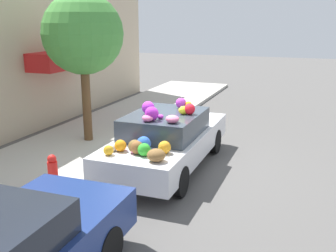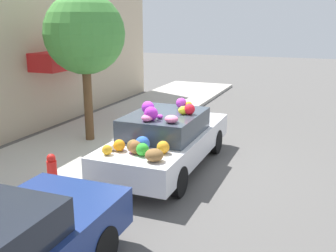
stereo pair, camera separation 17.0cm
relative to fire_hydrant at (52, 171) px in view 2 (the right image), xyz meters
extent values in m
plane|color=#565451|center=(2.21, -1.48, -0.47)|extent=(60.00, 60.00, 0.00)
cube|color=#B2ADA3|center=(2.21, 1.22, -0.41)|extent=(24.00, 3.20, 0.13)
cube|color=red|center=(4.54, 2.87, 1.70)|extent=(2.53, 0.90, 0.55)
cylinder|color=brown|center=(3.08, 1.12, 0.74)|extent=(0.24, 0.24, 2.17)
sphere|color=#47933D|center=(3.08, 1.12, 2.59)|extent=(2.16, 2.16, 2.16)
cylinder|color=red|center=(0.00, 0.00, -0.07)|extent=(0.20, 0.20, 0.55)
sphere|color=red|center=(0.00, 0.00, 0.26)|extent=(0.18, 0.18, 0.18)
cube|color=silver|center=(2.21, -1.63, 0.12)|extent=(4.57, 1.78, 0.56)
cube|color=#333D47|center=(2.02, -1.63, 0.64)|extent=(2.06, 1.55, 0.49)
cylinder|color=black|center=(3.61, -0.82, -0.16)|extent=(0.63, 0.18, 0.63)
cylinder|color=black|center=(3.63, -2.42, -0.16)|extent=(0.63, 0.18, 0.63)
cylinder|color=black|center=(0.79, -0.84, -0.16)|extent=(0.63, 0.18, 0.63)
cylinder|color=black|center=(0.80, -2.44, -0.16)|extent=(0.63, 0.18, 0.63)
sphere|color=green|center=(0.49, -1.80, 0.52)|extent=(0.35, 0.35, 0.25)
sphere|color=orange|center=(0.57, -1.25, 0.52)|extent=(0.30, 0.30, 0.24)
sphere|color=orange|center=(2.69, -1.96, 0.97)|extent=(0.24, 0.24, 0.17)
sphere|color=black|center=(3.60, -1.14, 0.53)|extent=(0.36, 0.36, 0.25)
sphere|color=blue|center=(0.75, -1.67, 0.55)|extent=(0.39, 0.39, 0.30)
ellipsoid|color=silver|center=(0.51, -1.11, 0.47)|extent=(0.21, 0.19, 0.15)
sphere|color=brown|center=(0.55, -1.62, 0.53)|extent=(0.35, 0.35, 0.26)
sphere|color=purple|center=(1.32, -1.61, 1.04)|extent=(0.42, 0.42, 0.30)
ellipsoid|color=pink|center=(1.31, -2.07, 0.96)|extent=(0.41, 0.41, 0.16)
sphere|color=gold|center=(0.28, -1.14, 0.50)|extent=(0.28, 0.28, 0.20)
sphere|color=olive|center=(0.59, -1.56, 0.53)|extent=(0.37, 0.37, 0.27)
ellipsoid|color=#955126|center=(3.23, -1.28, 0.49)|extent=(0.42, 0.39, 0.19)
sphere|color=red|center=(0.61, -1.24, 0.50)|extent=(0.23, 0.23, 0.21)
ellipsoid|color=olive|center=(2.40, -2.06, 0.97)|extent=(0.25, 0.23, 0.16)
sphere|color=red|center=(2.13, -2.18, 1.01)|extent=(0.34, 0.34, 0.25)
ellipsoid|color=pink|center=(1.22, -1.56, 0.96)|extent=(0.34, 0.33, 0.15)
sphere|color=purple|center=(3.90, -1.60, 0.53)|extent=(0.36, 0.36, 0.26)
sphere|color=purple|center=(1.85, -1.29, 1.03)|extent=(0.41, 0.41, 0.29)
ellipsoid|color=#AF35B4|center=(1.53, -1.72, 0.93)|extent=(0.18, 0.19, 0.10)
ellipsoid|color=pink|center=(0.58, -1.57, 0.46)|extent=(0.24, 0.17, 0.12)
sphere|color=purple|center=(2.67, -1.79, 1.01)|extent=(0.34, 0.34, 0.25)
ellipsoid|color=yellow|center=(2.11, -2.05, 0.98)|extent=(0.33, 0.31, 0.19)
sphere|color=orange|center=(0.76, -2.12, 0.53)|extent=(0.35, 0.35, 0.25)
ellipsoid|color=brown|center=(0.29, -2.14, 0.52)|extent=(0.44, 0.44, 0.24)
cylinder|color=black|center=(-1.87, -0.74, -0.15)|extent=(0.66, 0.19, 0.65)
cylinder|color=black|center=(-1.84, -2.28, -0.15)|extent=(0.66, 0.19, 0.65)
camera|label=1|loc=(-6.04, -4.81, 2.95)|focal=42.00mm
camera|label=2|loc=(-5.98, -4.97, 2.95)|focal=42.00mm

